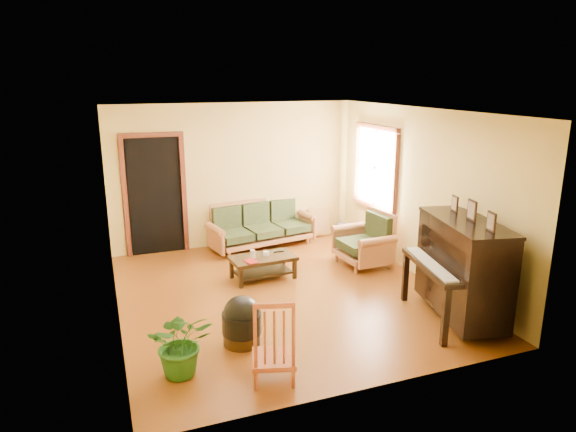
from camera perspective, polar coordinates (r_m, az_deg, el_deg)
name	(u,v)px	position (r m, az deg, el deg)	size (l,w,h in m)	color
floor	(282,294)	(7.50, -0.66, -8.63)	(5.00, 5.00, 0.00)	#5F2D0C
doorway	(155,196)	(9.20, -14.55, 2.11)	(1.08, 0.16, 2.05)	black
window	(376,168)	(9.12, 9.71, 5.31)	(0.12, 1.36, 1.46)	white
sofa	(262,225)	(9.39, -2.87, -1.00)	(1.94, 0.81, 0.83)	#A0623A
coffee_table	(263,267)	(7.99, -2.80, -5.72)	(0.99, 0.54, 0.36)	black
armchair	(363,239)	(8.55, 8.33, -2.53)	(0.86, 0.90, 0.90)	#A0623A
piano	(462,271)	(6.89, 18.80, -5.77)	(0.88, 1.50, 1.32)	black
footstool	(242,326)	(6.14, -5.16, -12.10)	(0.46, 0.46, 0.44)	black
red_chair	(273,338)	(5.36, -1.63, -13.38)	(0.44, 0.48, 0.94)	brown
leaning_frame	(319,221)	(10.07, 3.48, -0.61)	(0.44, 0.10, 0.59)	#BB933E
ceramic_crock	(341,229)	(10.21, 5.96, -1.45)	(0.19, 0.19, 0.24)	#34509C
potted_plant	(182,343)	(5.59, -11.75, -13.60)	(0.66, 0.57, 0.73)	#205819
book	(247,263)	(7.66, -4.61, -5.20)	(0.16, 0.21, 0.02)	maroon
candle	(253,254)	(7.86, -3.96, -4.21)	(0.07, 0.07, 0.13)	white
glass_jar	(266,253)	(7.97, -2.44, -4.18)	(0.09, 0.09, 0.06)	white
remote	(279,251)	(8.13, -1.06, -3.94)	(0.16, 0.04, 0.02)	black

